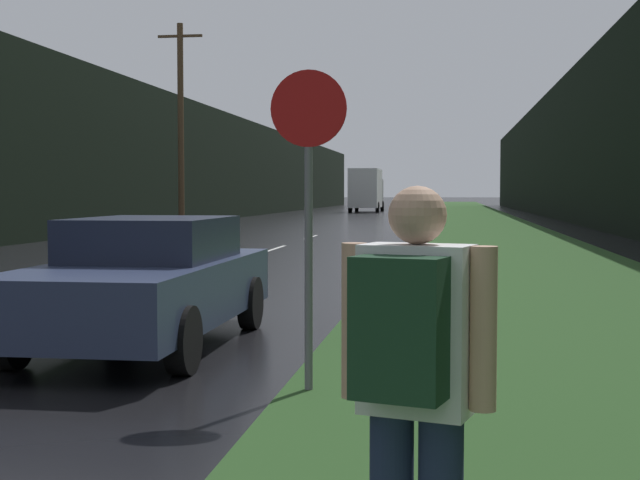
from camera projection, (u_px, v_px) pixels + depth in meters
grass_verge at (486, 231)px, 38.79m from camera, size 6.00×240.00×0.02m
lane_stripe_c at (96, 307)px, 13.37m from camera, size 0.12×3.00×0.01m
lane_stripe_d at (217, 268)px, 20.28m from camera, size 0.12×3.00×0.01m
lane_stripe_e at (276, 248)px, 27.20m from camera, size 0.12×3.00×0.01m
lane_stripe_f at (311, 237)px, 34.12m from camera, size 0.12×3.00×0.01m
treeline_far_side at (184, 163)px, 50.88m from camera, size 2.00×140.00×6.81m
treeline_near_side at (593, 144)px, 47.58m from camera, size 2.00×140.00×8.55m
utility_pole_far at (181, 127)px, 35.35m from camera, size 1.80×0.24×8.39m
stop_sign at (309, 197)px, 7.60m from camera, size 0.66×0.07×2.76m
hitchhiker_with_backpack at (413, 385)px, 3.33m from camera, size 0.59×0.50×1.75m
car_passing_near at (148, 281)px, 9.95m from camera, size 1.92×4.62×1.43m
delivery_truck at (366, 190)px, 77.42m from camera, size 2.59×8.17×3.70m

